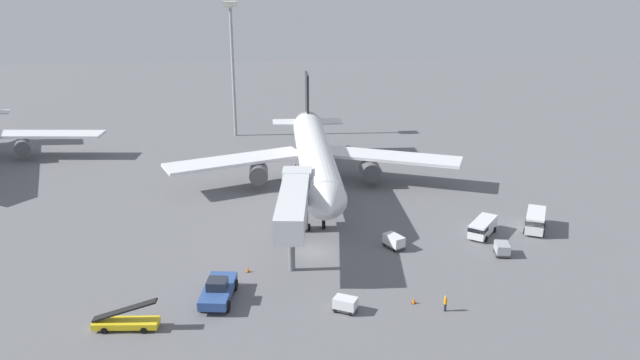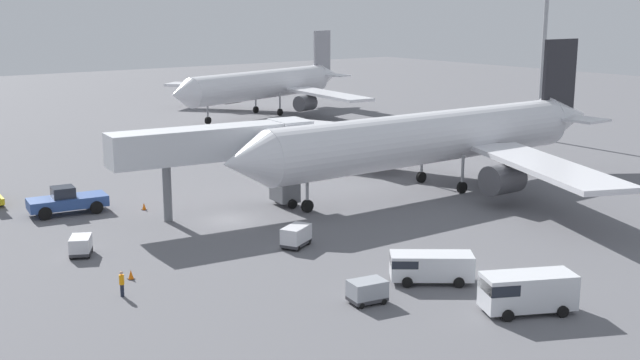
% 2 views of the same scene
% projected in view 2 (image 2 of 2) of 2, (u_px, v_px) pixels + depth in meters
% --- Properties ---
extents(ground_plane, '(300.00, 300.00, 0.00)m').
position_uv_depth(ground_plane, '(230.00, 220.00, 64.26)').
color(ground_plane, slate).
extents(airplane_at_gate, '(43.29, 45.60, 13.75)m').
position_uv_depth(airplane_at_gate, '(438.00, 137.00, 74.08)').
color(airplane_at_gate, silver).
rests_on(airplane_at_gate, ground).
extents(jet_bridge, '(5.25, 17.55, 7.54)m').
position_uv_depth(jet_bridge, '(226.00, 147.00, 65.09)').
color(jet_bridge, silver).
rests_on(jet_bridge, ground).
extents(pushback_tug, '(3.63, 6.71, 2.34)m').
position_uv_depth(pushback_tug, '(67.00, 201.00, 65.96)').
color(pushback_tug, '#2D4C8E').
rests_on(pushback_tug, ground).
extents(service_van_outer_right, '(4.71, 5.30, 1.89)m').
position_uv_depth(service_van_outer_right, '(429.00, 266.00, 49.51)').
color(service_van_outer_right, silver).
rests_on(service_van_outer_right, ground).
extents(service_van_rear_left, '(4.24, 5.68, 2.30)m').
position_uv_depth(service_van_rear_left, '(525.00, 291.00, 44.58)').
color(service_van_rear_left, silver).
rests_on(service_van_rear_left, ground).
extents(baggage_cart_far_left, '(1.79, 2.37, 1.39)m').
position_uv_depth(baggage_cart_far_left, '(367.00, 290.00, 46.10)').
color(baggage_cart_far_left, '#38383D').
rests_on(baggage_cart_far_left, ground).
extents(baggage_cart_near_right, '(2.49, 2.18, 1.38)m').
position_uv_depth(baggage_cart_near_right, '(81.00, 245.00, 54.89)').
color(baggage_cart_near_right, '#38383D').
rests_on(baggage_cart_near_right, ground).
extents(baggage_cart_rear_right, '(2.36, 2.83, 1.54)m').
position_uv_depth(baggage_cart_rear_right, '(296.00, 235.00, 56.89)').
color(baggage_cart_rear_right, '#38383D').
rests_on(baggage_cart_rear_right, ground).
extents(ground_crew_worker_foreground, '(0.40, 0.40, 1.60)m').
position_uv_depth(ground_crew_worker_foreground, '(122.00, 283.00, 47.13)').
color(ground_crew_worker_foreground, '#1E2333').
rests_on(ground_crew_worker_foreground, ground).
extents(safety_cone_alpha, '(0.41, 0.41, 0.62)m').
position_uv_depth(safety_cone_alpha, '(131.00, 275.00, 50.23)').
color(safety_cone_alpha, black).
rests_on(safety_cone_alpha, ground).
extents(safety_cone_bravo, '(0.41, 0.41, 0.62)m').
position_uv_depth(safety_cone_bravo, '(144.00, 206.00, 67.32)').
color(safety_cone_bravo, black).
rests_on(safety_cone_bravo, ground).
extents(airplane_background, '(40.32, 38.84, 12.97)m').
position_uv_depth(airplane_background, '(266.00, 85.00, 125.15)').
color(airplane_background, silver).
rests_on(airplane_background, ground).
extents(apron_light_mast, '(2.40, 2.40, 24.51)m').
position_uv_depth(apron_light_mast, '(546.00, 6.00, 99.17)').
color(apron_light_mast, '#93969B').
rests_on(apron_light_mast, ground).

